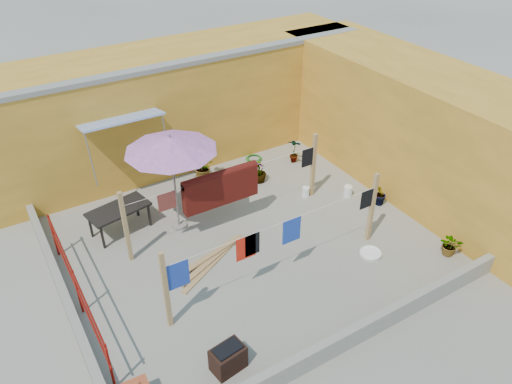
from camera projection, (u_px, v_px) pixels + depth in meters
ground at (246, 242)px, 11.68m from camera, size 80.00×80.00×0.00m
wall_back at (178, 104)px, 14.34m from camera, size 11.00×3.27×3.21m
wall_right at (416, 128)px, 13.04m from camera, size 2.40×9.00×3.20m
parapet_front at (346, 340)px, 9.01m from camera, size 8.30×0.16×0.44m
parapet_left at (67, 302)px, 9.79m from camera, size 0.16×7.30×0.44m
red_railing at (76, 285)px, 9.47m from camera, size 0.05×4.20×1.10m
clothesline_rig at (227, 195)px, 11.39m from camera, size 5.09×2.35×1.80m
patio_umbrella at (171, 145)px, 10.91m from camera, size 2.76×2.76×2.51m
outdoor_table at (118, 210)px, 11.69m from camera, size 1.54×0.99×0.67m
lumber_pile at (210, 261)px, 11.03m from camera, size 1.94×1.06×0.12m
brazier at (228, 358)px, 8.64m from camera, size 0.63×0.47×0.53m
white_basin at (371, 253)px, 11.26m from camera, size 0.50×0.50×0.09m
water_jug_a at (348, 191)px, 13.18m from camera, size 0.22×0.22×0.35m
water_jug_b at (306, 192)px, 13.19m from camera, size 0.20×0.20×0.31m
green_hose at (254, 158)px, 14.87m from camera, size 0.49×0.49×0.07m
plant_back_a at (202, 166)px, 13.83m from camera, size 0.87×0.86×0.73m
plant_back_b at (260, 171)px, 13.68m from camera, size 0.44×0.44×0.66m
plant_right_a at (294, 150)px, 14.56m from camera, size 0.47×0.49×0.77m
plant_right_b at (380, 194)px, 12.74m from camera, size 0.46×0.46×0.66m
plant_right_c at (451, 245)px, 11.16m from camera, size 0.63×0.64×0.54m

